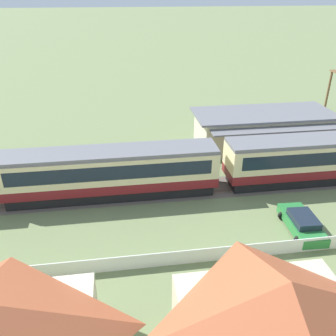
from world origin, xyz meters
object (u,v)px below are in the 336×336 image
object	(u,v)px
passenger_train	(224,163)
cottage_terracotta_roof_2	(280,336)
parked_car_green	(302,223)
station_building	(262,129)

from	to	relation	value
passenger_train	cottage_terracotta_roof_2	bearing A→B (deg)	-99.20
cottage_terracotta_roof_2	parked_car_green	size ratio (longest dim) A/B	1.74
cottage_terracotta_roof_2	parked_car_green	world-z (taller)	cottage_terracotta_roof_2
station_building	parked_car_green	xyz separation A→B (m)	(-2.72, -14.86, -1.32)
station_building	passenger_train	bearing A→B (deg)	-129.25
passenger_train	cottage_terracotta_roof_2	xyz separation A→B (m)	(-2.77, -17.10, 0.89)
passenger_train	cottage_terracotta_roof_2	distance (m)	17.35
passenger_train	cottage_terracotta_roof_2	size ratio (longest dim) A/B	8.86
station_building	parked_car_green	size ratio (longest dim) A/B	3.13
station_building	cottage_terracotta_roof_2	distance (m)	26.82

